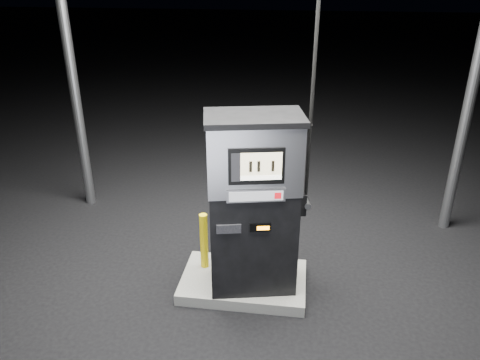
# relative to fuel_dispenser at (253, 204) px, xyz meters

# --- Properties ---
(ground) EXTENTS (80.00, 80.00, 0.00)m
(ground) POSITION_rel_fuel_dispenser_xyz_m (-0.13, 0.10, -1.29)
(ground) COLOR black
(ground) RESTS_ON ground
(pump_island) EXTENTS (1.60, 1.00, 0.15)m
(pump_island) POSITION_rel_fuel_dispenser_xyz_m (-0.13, 0.10, -1.22)
(pump_island) COLOR slate
(pump_island) RESTS_ON ground
(fuel_dispenser) EXTENTS (1.28, 0.87, 4.61)m
(fuel_dispenser) POSITION_rel_fuel_dispenser_xyz_m (0.00, 0.00, 0.00)
(fuel_dispenser) COLOR black
(fuel_dispenser) RESTS_ON pump_island
(bollard_left) EXTENTS (0.12, 0.12, 0.79)m
(bollard_left) POSITION_rel_fuel_dispenser_xyz_m (-0.68, 0.27, -0.75)
(bollard_left) COLOR yellow
(bollard_left) RESTS_ON pump_island
(bollard_right) EXTENTS (0.16, 0.16, 1.00)m
(bollard_right) POSITION_rel_fuel_dispenser_xyz_m (0.43, 0.24, -0.64)
(bollard_right) COLOR yellow
(bollard_right) RESTS_ON pump_island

